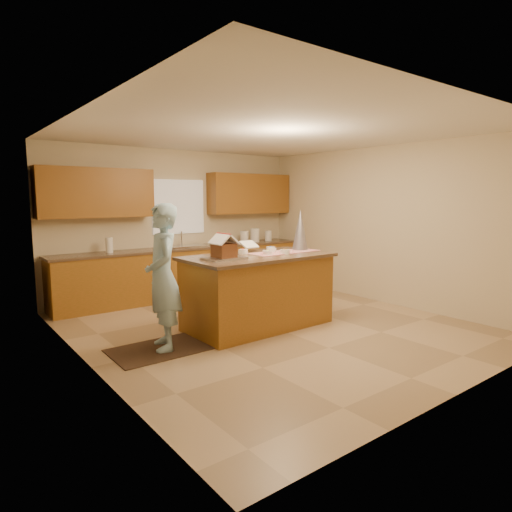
% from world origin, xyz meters
% --- Properties ---
extents(floor, '(5.50, 5.50, 0.00)m').
position_xyz_m(floor, '(0.00, 0.00, 0.00)').
color(floor, tan).
rests_on(floor, ground).
extents(ceiling, '(5.50, 5.50, 0.00)m').
position_xyz_m(ceiling, '(0.00, 0.00, 2.70)').
color(ceiling, silver).
rests_on(ceiling, floor).
extents(wall_back, '(5.50, 5.50, 0.00)m').
position_xyz_m(wall_back, '(0.00, 2.75, 1.35)').
color(wall_back, beige).
rests_on(wall_back, floor).
extents(wall_front, '(5.50, 5.50, 0.00)m').
position_xyz_m(wall_front, '(0.00, -2.75, 1.35)').
color(wall_front, beige).
rests_on(wall_front, floor).
extents(wall_left, '(5.50, 5.50, 0.00)m').
position_xyz_m(wall_left, '(-2.50, 0.00, 1.35)').
color(wall_left, beige).
rests_on(wall_left, floor).
extents(wall_right, '(5.50, 5.50, 0.00)m').
position_xyz_m(wall_right, '(2.50, 0.00, 1.35)').
color(wall_right, beige).
rests_on(wall_right, floor).
extents(stone_accent, '(0.00, 2.50, 2.50)m').
position_xyz_m(stone_accent, '(-2.48, -0.80, 1.25)').
color(stone_accent, gray).
rests_on(stone_accent, wall_left).
extents(window_curtain, '(1.05, 0.03, 1.00)m').
position_xyz_m(window_curtain, '(0.00, 2.72, 1.65)').
color(window_curtain, white).
rests_on(window_curtain, wall_back).
extents(back_counter_base, '(4.80, 0.60, 0.88)m').
position_xyz_m(back_counter_base, '(0.00, 2.45, 0.44)').
color(back_counter_base, '#9A5620').
rests_on(back_counter_base, floor).
extents(back_counter_top, '(4.85, 0.63, 0.04)m').
position_xyz_m(back_counter_top, '(0.00, 2.45, 0.90)').
color(back_counter_top, brown).
rests_on(back_counter_top, back_counter_base).
extents(upper_cabinet_left, '(1.85, 0.35, 0.80)m').
position_xyz_m(upper_cabinet_left, '(-1.55, 2.57, 1.90)').
color(upper_cabinet_left, '#915C1F').
rests_on(upper_cabinet_left, wall_back).
extents(upper_cabinet_right, '(1.85, 0.35, 0.80)m').
position_xyz_m(upper_cabinet_right, '(1.55, 2.57, 1.90)').
color(upper_cabinet_right, '#915C1F').
rests_on(upper_cabinet_right, wall_back).
extents(sink, '(0.70, 0.45, 0.12)m').
position_xyz_m(sink, '(0.00, 2.45, 0.89)').
color(sink, silver).
rests_on(sink, back_counter_top).
extents(faucet, '(0.03, 0.03, 0.28)m').
position_xyz_m(faucet, '(0.00, 2.63, 1.06)').
color(faucet, silver).
rests_on(faucet, back_counter_top).
extents(island_base, '(2.02, 1.04, 0.98)m').
position_xyz_m(island_base, '(-0.13, 0.11, 0.49)').
color(island_base, '#9A5620').
rests_on(island_base, floor).
extents(island_top, '(2.12, 1.13, 0.04)m').
position_xyz_m(island_top, '(-0.13, 0.11, 1.00)').
color(island_top, brown).
rests_on(island_top, island_base).
extents(table_runner, '(1.12, 0.42, 0.01)m').
position_xyz_m(table_runner, '(0.37, 0.12, 1.03)').
color(table_runner, '#A30B15').
rests_on(table_runner, island_top).
extents(baking_tray, '(0.52, 0.39, 0.03)m').
position_xyz_m(baking_tray, '(-0.74, 0.05, 1.04)').
color(baking_tray, silver).
rests_on(baking_tray, island_top).
extents(cookbook, '(0.25, 0.20, 0.11)m').
position_xyz_m(cookbook, '(0.03, 0.54, 1.13)').
color(cookbook, white).
rests_on(cookbook, island_top).
extents(tinsel_tree, '(0.25, 0.25, 0.61)m').
position_xyz_m(tinsel_tree, '(0.74, 0.18, 1.33)').
color(tinsel_tree, silver).
rests_on(tinsel_tree, island_top).
extents(rug, '(1.19, 0.77, 0.01)m').
position_xyz_m(rug, '(-1.65, 0.06, 0.01)').
color(rug, black).
rests_on(rug, floor).
extents(boy, '(0.58, 0.73, 1.75)m').
position_xyz_m(boy, '(-1.60, 0.06, 0.89)').
color(boy, '#9ECCE1').
rests_on(boy, rug).
extents(canister_a, '(0.17, 0.17, 0.23)m').
position_xyz_m(canister_a, '(1.32, 2.45, 1.04)').
color(canister_a, white).
rests_on(canister_a, back_counter_top).
extents(canister_b, '(0.19, 0.19, 0.27)m').
position_xyz_m(canister_b, '(1.59, 2.45, 1.06)').
color(canister_b, white).
rests_on(canister_b, back_counter_top).
extents(canister_c, '(0.15, 0.15, 0.21)m').
position_xyz_m(canister_c, '(1.95, 2.45, 1.03)').
color(canister_c, white).
rests_on(canister_c, back_counter_top).
extents(paper_towel, '(0.12, 0.12, 0.25)m').
position_xyz_m(paper_towel, '(-1.42, 2.45, 1.05)').
color(paper_towel, white).
rests_on(paper_towel, back_counter_top).
extents(gingerbread_house, '(0.31, 0.32, 0.31)m').
position_xyz_m(gingerbread_house, '(-0.74, 0.05, 1.17)').
color(gingerbread_house, brown).
rests_on(gingerbread_house, baking_tray).
extents(candy_bowls, '(0.80, 0.62, 0.06)m').
position_xyz_m(candy_bowls, '(0.03, 0.24, 1.06)').
color(candy_bowls, silver).
rests_on(candy_bowls, island_top).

